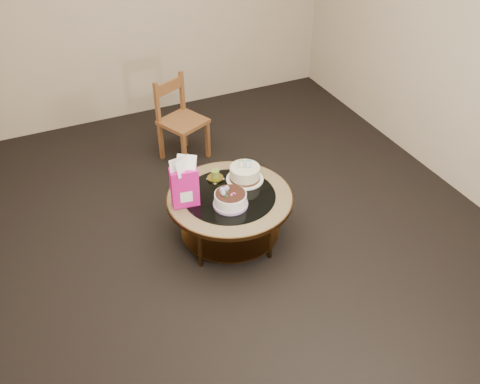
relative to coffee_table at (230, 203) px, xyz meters
name	(u,v)px	position (x,y,z in m)	size (l,w,h in m)	color
ground	(230,238)	(0.00, 0.00, -0.38)	(5.00, 5.00, 0.00)	black
room_walls	(228,69)	(0.00, 0.00, 1.16)	(4.52, 5.02, 2.61)	tan
coffee_table	(230,203)	(0.00, 0.00, 0.00)	(1.02, 1.02, 0.46)	#563718
decorated_cake	(230,200)	(-0.05, -0.12, 0.13)	(0.27, 0.27, 0.16)	#A285BC
cream_cake	(245,174)	(0.20, 0.14, 0.14)	(0.31, 0.31, 0.20)	white
gift_bag	(184,182)	(-0.36, 0.05, 0.29)	(0.22, 0.18, 0.42)	#E4158F
pillar_candle	(215,176)	(-0.02, 0.25, 0.11)	(0.14, 0.14, 0.10)	#CEBC55
dining_chair	(180,120)	(0.07, 1.38, 0.05)	(0.52, 0.52, 0.85)	brown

